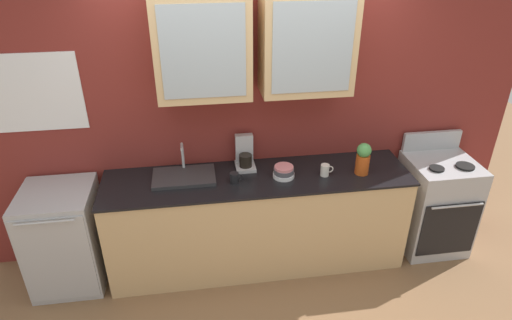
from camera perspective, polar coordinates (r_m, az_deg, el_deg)
The scene contains 11 objects.
ground_plane at distance 4.26m, azimuth 0.23°, elevation -12.79°, with size 10.00×10.00×0.00m, color brown.
back_wall_unit at distance 3.72m, azimuth -0.54°, elevation 8.68°, with size 4.83×0.45×2.83m.
counter at distance 3.97m, azimuth 0.24°, elevation -7.85°, with size 2.62×0.63×0.91m.
stove_range at distance 4.50m, azimuth 22.21°, elevation -5.30°, with size 0.59×0.62×1.09m.
sink_faucet at distance 3.74m, azimuth -9.35°, elevation -2.06°, with size 0.52×0.33×0.27m.
bowl_stack at distance 3.70m, azimuth 3.63°, elevation -1.53°, with size 0.18×0.18×0.10m.
vase at distance 3.81m, azimuth 13.75°, elevation 0.22°, with size 0.12×0.12×0.28m.
cup_near_sink at distance 3.62m, azimuth -2.80°, elevation -2.31°, with size 0.11×0.07×0.09m.
cup_near_bowls at distance 3.76m, azimuth 8.98°, elevation -1.30°, with size 0.11×0.07×0.10m.
dishwasher at distance 4.11m, azimuth -23.58°, elevation -9.28°, with size 0.58×0.62×0.91m.
coffee_maker at distance 3.82m, azimuth -1.47°, elevation 0.59°, with size 0.17×0.20×0.29m.
Camera 1 is at (-0.49, -3.15, 2.82)m, focal length 30.77 mm.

